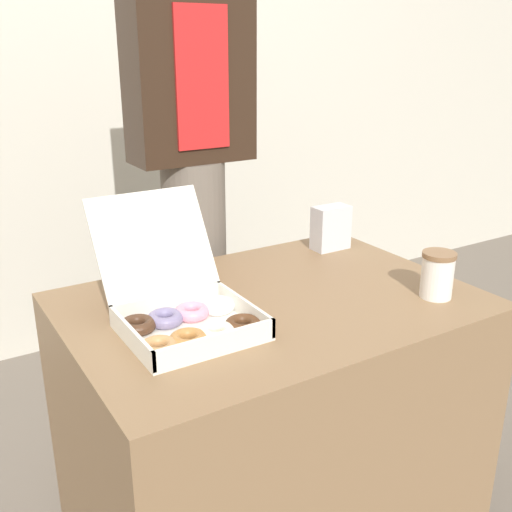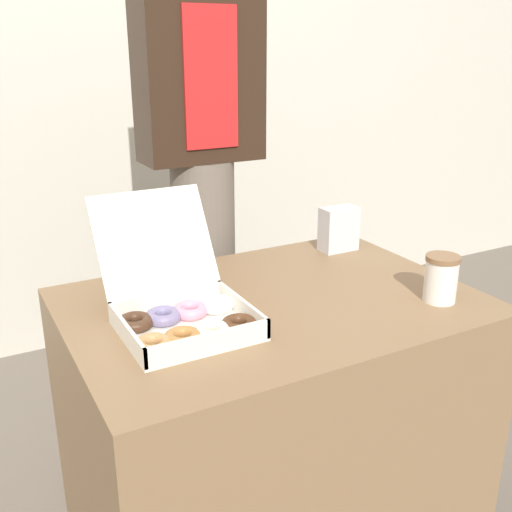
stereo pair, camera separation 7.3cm
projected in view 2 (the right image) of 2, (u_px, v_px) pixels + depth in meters
name	position (u px, v px, depth m)	size (l,w,h in m)	color
wall_back	(99.00, 44.00, 2.46)	(10.00, 0.05, 2.60)	beige
table	(271.00, 423.00, 1.59)	(0.99, 0.70, 0.71)	brown
donut_box	(181.00, 310.00, 1.32)	(0.30, 0.38, 0.26)	silver
coffee_cup	(441.00, 278.00, 1.44)	(0.08, 0.08, 0.12)	silver
napkin_holder	(339.00, 229.00, 1.80)	(0.11, 0.06, 0.13)	silver
person_customer	(201.00, 135.00, 1.82)	(0.36, 0.23, 1.82)	#665B51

